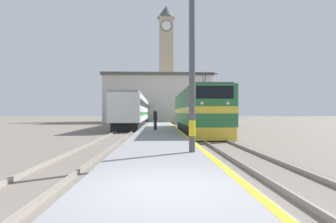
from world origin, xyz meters
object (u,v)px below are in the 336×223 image
object	(u,v)px
catenary_mast	(195,46)
person_on_platform	(155,119)
locomotive_train	(197,111)
clock_tower	(166,60)
passenger_train	(137,111)

from	to	relation	value
catenary_mast	person_on_platform	bearing A→B (deg)	97.20
locomotive_train	clock_tower	size ratio (longest dim) A/B	0.54
locomotive_train	person_on_platform	world-z (taller)	locomotive_train
locomotive_train	passenger_train	xyz separation A→B (m)	(-6.51, 15.85, 0.13)
catenary_mast	passenger_train	bearing A→B (deg)	98.66
catenary_mast	person_on_platform	distance (m)	13.12
person_on_platform	catenary_mast	bearing A→B (deg)	-82.80
passenger_train	clock_tower	distance (m)	26.48
passenger_train	catenary_mast	distance (m)	29.47
passenger_train	catenary_mast	bearing A→B (deg)	-81.34
locomotive_train	person_on_platform	distance (m)	3.79
locomotive_train	catenary_mast	world-z (taller)	catenary_mast
clock_tower	passenger_train	bearing A→B (deg)	-102.44
locomotive_train	person_on_platform	bearing A→B (deg)	-171.66
catenary_mast	clock_tower	size ratio (longest dim) A/B	0.29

